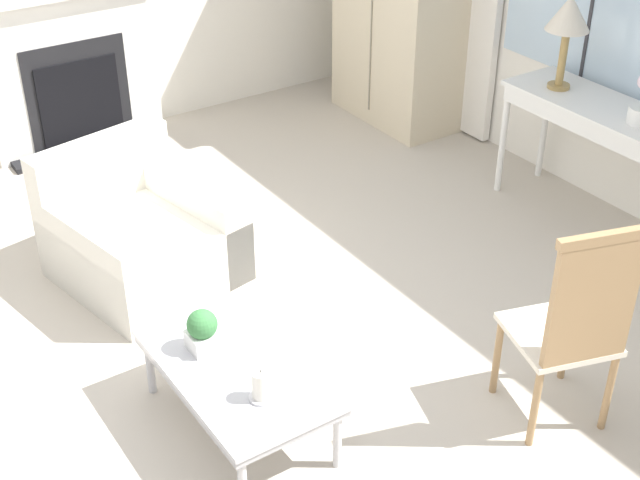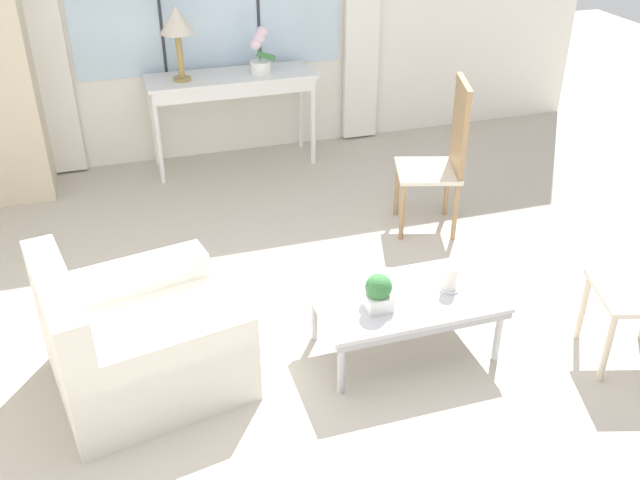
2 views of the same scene
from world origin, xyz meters
The scene contains 9 objects.
ground_plane centered at (0.00, 0.00, 0.00)m, with size 14.00×14.00×0.00m, color #BCB2A3.
console_table centered at (0.08, 2.70, 0.72)m, with size 1.41×0.48×0.81m.
table_lamp centered at (-0.32, 2.67, 1.27)m, with size 0.28×0.28×0.60m.
potted_orchid centered at (0.34, 2.68, 0.97)m, with size 0.22×0.17×0.39m.
armchair_upholstered centered at (-0.97, 0.01, 0.26)m, with size 1.08×1.04×0.77m.
side_chair_wooden centered at (1.30, 1.11, 0.61)m, with size 0.55×0.55×1.12m.
coffee_table centered at (0.48, -0.15, 0.33)m, with size 1.02×0.58×0.37m.
potted_plant_small centered at (0.28, -0.22, 0.47)m, with size 0.14×0.14×0.21m.
pillar_candle centered at (0.73, -0.17, 0.44)m, with size 0.11×0.11×0.16m.
Camera 2 is at (-0.94, -3.10, 2.61)m, focal length 40.00 mm.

